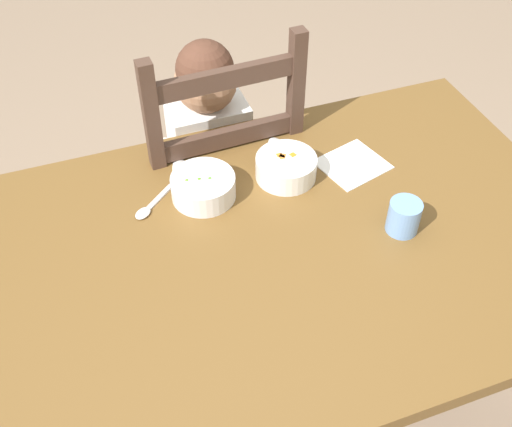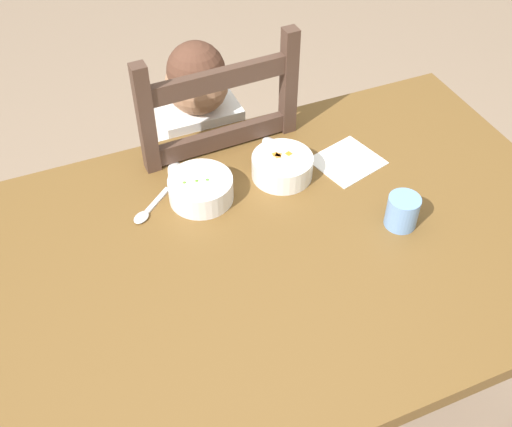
{
  "view_description": "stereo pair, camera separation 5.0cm",
  "coord_description": "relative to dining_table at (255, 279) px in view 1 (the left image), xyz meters",
  "views": [
    {
      "loc": [
        -0.31,
        -0.86,
        1.79
      ],
      "look_at": [
        0.03,
        0.06,
        0.81
      ],
      "focal_mm": 43.67,
      "sensor_mm": 36.0,
      "label": 1
    },
    {
      "loc": [
        -0.36,
        -0.84,
        1.79
      ],
      "look_at": [
        0.03,
        0.06,
        0.81
      ],
      "focal_mm": 43.67,
      "sensor_mm": 36.0,
      "label": 2
    }
  ],
  "objects": [
    {
      "name": "paper_napkin",
      "position": [
        0.33,
        0.19,
        0.1
      ],
      "size": [
        0.19,
        0.18,
        0.0
      ],
      "primitive_type": "cube",
      "rotation": [
        0.0,
        0.0,
        0.27
      ],
      "color": "white",
      "rests_on": "dining_table"
    },
    {
      "name": "bowl_of_peas",
      "position": [
        -0.05,
        0.21,
        0.13
      ],
      "size": [
        0.15,
        0.15,
        0.06
      ],
      "color": "white",
      "rests_on": "dining_table"
    },
    {
      "name": "dining_table",
      "position": [
        0.0,
        0.0,
        0.0
      ],
      "size": [
        1.55,
        0.92,
        0.76
      ],
      "color": "brown",
      "rests_on": "ground"
    },
    {
      "name": "ground_plane",
      "position": [
        0.0,
        0.0,
        -0.67
      ],
      "size": [
        8.0,
        8.0,
        0.0
      ],
      "primitive_type": "plane",
      "color": "gray"
    },
    {
      "name": "child_figure",
      "position": [
        0.05,
        0.5,
        -0.02
      ],
      "size": [
        0.32,
        0.31,
        0.98
      ],
      "color": "white",
      "rests_on": "ground"
    },
    {
      "name": "drinking_cup",
      "position": [
        0.34,
        -0.05,
        0.14
      ],
      "size": [
        0.07,
        0.07,
        0.08
      ],
      "primitive_type": "cylinder",
      "color": "#719DD8",
      "rests_on": "dining_table"
    },
    {
      "name": "bowl_of_carrots",
      "position": [
        0.16,
        0.21,
        0.13
      ],
      "size": [
        0.15,
        0.15,
        0.06
      ],
      "color": "white",
      "rests_on": "dining_table"
    },
    {
      "name": "spoon",
      "position": [
        -0.19,
        0.21,
        0.1
      ],
      "size": [
        0.12,
        0.1,
        0.01
      ],
      "color": "silver",
      "rests_on": "dining_table"
    },
    {
      "name": "dining_chair",
      "position": [
        0.05,
        0.5,
        -0.17
      ],
      "size": [
        0.44,
        0.44,
        1.06
      ],
      "color": "#483227",
      "rests_on": "ground"
    }
  ]
}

